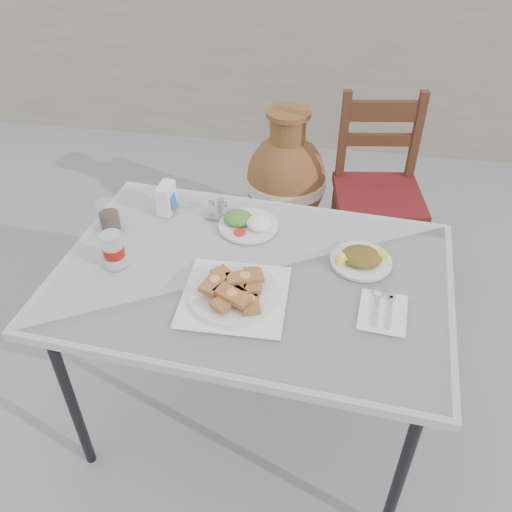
% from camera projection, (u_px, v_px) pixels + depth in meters
% --- Properties ---
extents(ground, '(80.00, 80.00, 0.00)m').
position_uv_depth(ground, '(235.00, 390.00, 2.44)').
color(ground, slate).
rests_on(ground, ground).
extents(cafe_table, '(1.39, 0.99, 0.81)m').
position_uv_depth(cafe_table, '(252.00, 284.00, 1.87)').
color(cafe_table, black).
rests_on(cafe_table, ground).
extents(pide_plate, '(0.35, 0.35, 0.07)m').
position_uv_depth(pide_plate, '(234.00, 290.00, 1.72)').
color(pide_plate, white).
rests_on(pide_plate, cafe_table).
extents(salad_rice_plate, '(0.22, 0.22, 0.06)m').
position_uv_depth(salad_rice_plate, '(248.00, 222.00, 2.02)').
color(salad_rice_plate, silver).
rests_on(salad_rice_plate, cafe_table).
extents(salad_chopped_plate, '(0.21, 0.21, 0.05)m').
position_uv_depth(salad_chopped_plate, '(361.00, 258.00, 1.86)').
color(salad_chopped_plate, silver).
rests_on(salad_chopped_plate, cafe_table).
extents(soda_can, '(0.07, 0.07, 0.13)m').
position_uv_depth(soda_can, '(113.00, 250.00, 1.82)').
color(soda_can, white).
rests_on(soda_can, cafe_table).
extents(cola_glass, '(0.08, 0.08, 0.12)m').
position_uv_depth(cola_glass, '(109.00, 217.00, 2.00)').
color(cola_glass, white).
rests_on(cola_glass, cafe_table).
extents(napkin_holder, '(0.07, 0.10, 0.12)m').
position_uv_depth(napkin_holder, '(166.00, 198.00, 2.08)').
color(napkin_holder, white).
rests_on(napkin_holder, cafe_table).
extents(condiment_caddy, '(0.10, 0.08, 0.07)m').
position_uv_depth(condiment_caddy, '(219.00, 210.00, 2.08)').
color(condiment_caddy, '#B9BAC1').
rests_on(condiment_caddy, cafe_table).
extents(cutlery_napkin, '(0.16, 0.21, 0.01)m').
position_uv_depth(cutlery_napkin, '(382.00, 308.00, 1.69)').
color(cutlery_napkin, white).
rests_on(cutlery_napkin, cafe_table).
extents(chair, '(0.50, 0.50, 0.98)m').
position_uv_depth(chair, '(378.00, 190.00, 2.80)').
color(chair, '#3C1E10').
rests_on(chair, ground).
extents(terracotta_urn, '(0.46, 0.46, 0.81)m').
position_uv_depth(terracotta_urn, '(286.00, 182.00, 3.12)').
color(terracotta_urn, brown).
rests_on(terracotta_urn, ground).
extents(back_wall, '(6.00, 0.25, 1.20)m').
position_uv_depth(back_wall, '(302.00, 64.00, 3.98)').
color(back_wall, gray).
rests_on(back_wall, ground).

